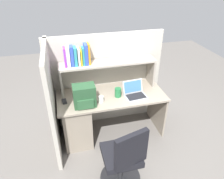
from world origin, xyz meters
TOP-DOWN VIEW (x-y plane):
  - ground_plane at (0.00, 0.00)m, footprint 8.00×8.00m
  - desk at (-0.39, 0.00)m, footprint 1.60×0.70m
  - cubicle_partition_rear at (0.00, 0.38)m, footprint 1.84×0.05m
  - cubicle_partition_left at (-0.85, -0.05)m, footprint 0.05×1.06m
  - overhead_hutch at (0.00, 0.20)m, footprint 1.44×0.28m
  - reference_books_on_shelf at (-0.44, 0.20)m, footprint 0.36×0.19m
  - laptop at (0.33, -0.11)m, footprint 0.34×0.29m
  - backpack at (-0.42, -0.18)m, footprint 0.30×0.23m
  - computer_mouse at (-0.69, -0.04)m, footprint 0.07×0.11m
  - paper_cup at (-0.18, -0.14)m, footprint 0.08×0.08m
  - snack_canister at (0.09, -0.07)m, footprint 0.10×0.10m
  - office_chair at (-0.09, -0.96)m, footprint 0.52×0.53m

SIDE VIEW (x-z plane):
  - ground_plane at x=0.00m, z-range 0.00..0.00m
  - office_chair at x=-0.09m, z-range -0.07..0.86m
  - desk at x=-0.39m, z-range 0.04..0.77m
  - computer_mouse at x=-0.69m, z-range 0.73..0.76m
  - paper_cup at x=-0.18m, z-range 0.73..0.82m
  - cubicle_partition_rear at x=0.00m, z-range 0.00..1.55m
  - cubicle_partition_left at x=-0.85m, z-range 0.00..1.55m
  - laptop at x=0.33m, z-range 0.67..0.89m
  - snack_canister at x=0.09m, z-range 0.73..0.87m
  - backpack at x=-0.42m, z-range 0.73..1.04m
  - overhead_hutch at x=0.00m, z-range 0.86..1.31m
  - reference_books_on_shelf at x=-0.44m, z-range 1.17..1.47m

